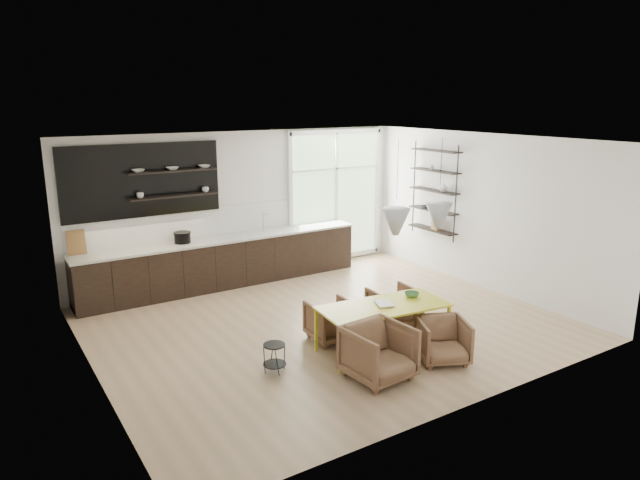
% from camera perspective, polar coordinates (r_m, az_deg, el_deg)
% --- Properties ---
extents(room, '(7.02, 6.01, 2.91)m').
position_cam_1_polar(room, '(9.99, 0.04, 2.17)').
color(room, tan).
rests_on(room, ground).
extents(kitchen_run, '(5.54, 0.69, 2.75)m').
position_cam_1_polar(kitchen_run, '(11.00, -10.07, -1.55)').
color(kitchen_run, black).
rests_on(kitchen_run, ground).
extents(right_shelving, '(0.26, 1.22, 1.90)m').
position_cam_1_polar(right_shelving, '(11.71, 11.42, 4.61)').
color(right_shelving, black).
rests_on(right_shelving, ground).
extents(dining_table, '(1.91, 1.02, 0.67)m').
position_cam_1_polar(dining_table, '(8.16, 6.33, -6.82)').
color(dining_table, yellow).
rests_on(dining_table, ground).
extents(armchair_back_left, '(0.67, 0.68, 0.59)m').
position_cam_1_polar(armchair_back_left, '(8.56, 1.09, -8.05)').
color(armchair_back_left, brown).
rests_on(armchair_back_left, ground).
extents(armchair_back_right, '(0.73, 0.75, 0.64)m').
position_cam_1_polar(armchair_back_right, '(9.07, 7.37, -6.73)').
color(armchair_back_right, brown).
rests_on(armchair_back_right, ground).
extents(armchair_front_left, '(0.82, 0.84, 0.71)m').
position_cam_1_polar(armchair_front_left, '(7.44, 5.89, -11.14)').
color(armchair_front_left, brown).
rests_on(armchair_front_left, ground).
extents(armchair_front_right, '(0.86, 0.87, 0.60)m').
position_cam_1_polar(armchair_front_right, '(8.06, 12.17, -9.79)').
color(armchair_front_right, brown).
rests_on(armchair_front_right, ground).
extents(wire_stool, '(0.31, 0.31, 0.39)m').
position_cam_1_polar(wire_stool, '(7.64, -4.59, -11.30)').
color(wire_stool, black).
rests_on(wire_stool, ground).
extents(table_book, '(0.30, 0.35, 0.03)m').
position_cam_1_polar(table_book, '(8.13, 5.69, -6.43)').
color(table_book, white).
rests_on(table_book, dining_table).
extents(table_bowl, '(0.27, 0.27, 0.07)m').
position_cam_1_polar(table_bowl, '(8.53, 9.16, -5.40)').
color(table_bowl, '#447A46').
rests_on(table_bowl, dining_table).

